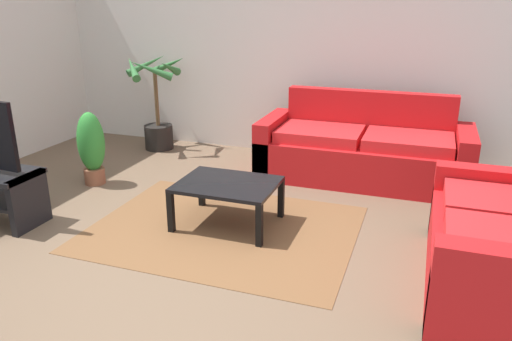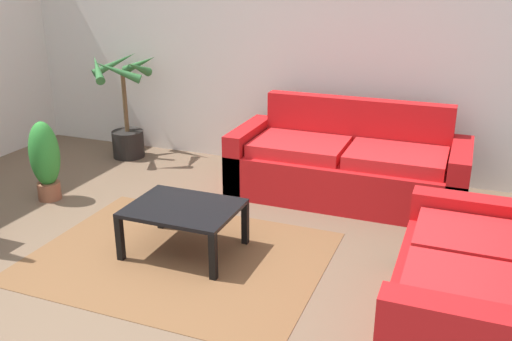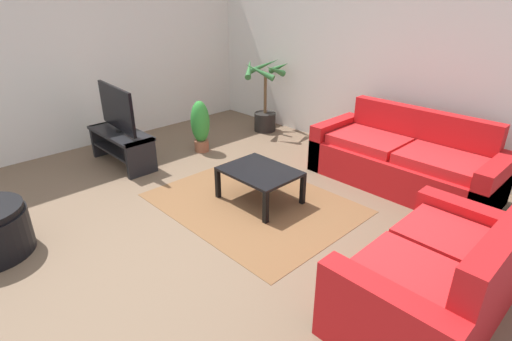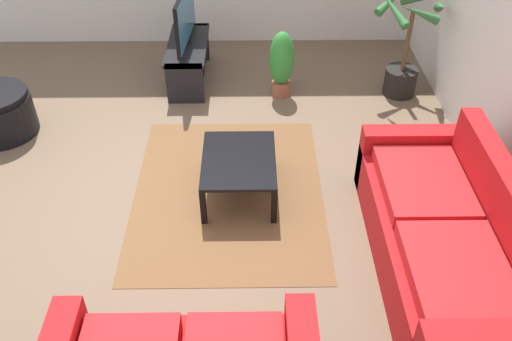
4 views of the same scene
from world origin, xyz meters
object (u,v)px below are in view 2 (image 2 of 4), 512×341
(couch_main, at_px, (347,167))
(potted_palm, at_px, (126,115))
(couch_loveseat, at_px, (478,293))
(potted_plant_small, at_px, (45,159))
(coffee_table, at_px, (183,212))

(couch_main, distance_m, potted_palm, 2.68)
(couch_loveseat, xyz_separation_m, potted_plant_small, (-3.84, 0.76, 0.11))
(couch_loveseat, distance_m, potted_palm, 4.41)
(potted_palm, height_order, potted_plant_small, potted_palm)
(coffee_table, relative_size, potted_palm, 0.69)
(couch_main, relative_size, potted_plant_small, 2.84)
(couch_main, height_order, couch_loveseat, same)
(potted_palm, relative_size, potted_plant_small, 1.56)
(potted_palm, distance_m, potted_plant_small, 1.37)
(couch_loveseat, bearing_deg, couch_main, 122.81)
(couch_main, relative_size, coffee_table, 2.64)
(couch_main, distance_m, coffee_table, 1.81)
(potted_plant_small, bearing_deg, potted_palm, 90.77)
(couch_main, bearing_deg, coffee_table, -120.74)
(couch_loveseat, distance_m, potted_plant_small, 3.91)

